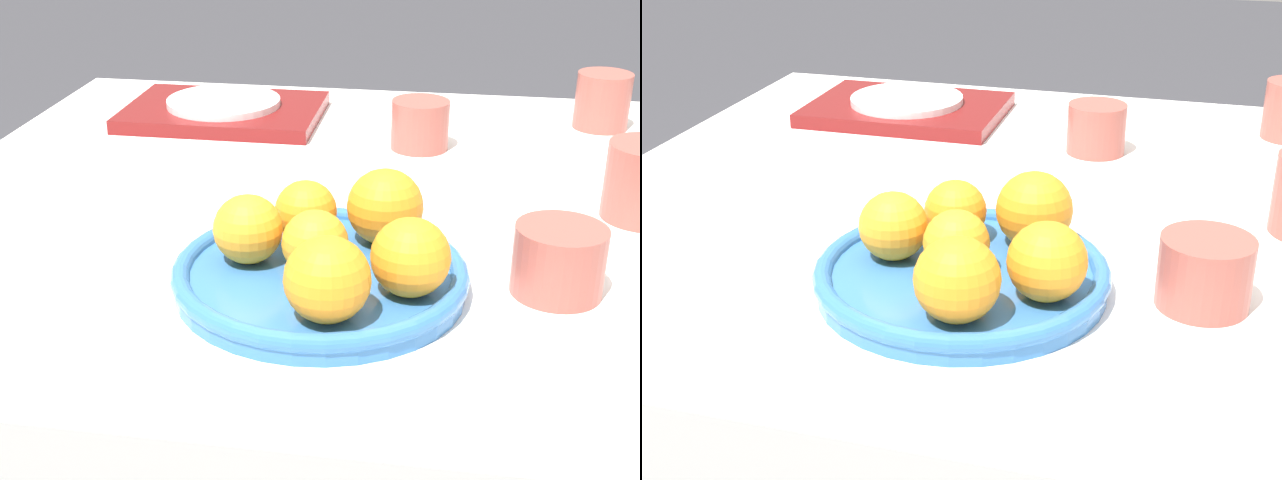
{
  "view_description": "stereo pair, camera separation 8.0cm",
  "coord_description": "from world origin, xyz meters",
  "views": [
    {
      "loc": [
        -0.01,
        -0.95,
        1.13
      ],
      "look_at": [
        -0.13,
        -0.23,
        0.8
      ],
      "focal_mm": 50.0,
      "sensor_mm": 36.0,
      "label": 1
    },
    {
      "loc": [
        0.07,
        -0.93,
        1.13
      ],
      "look_at": [
        -0.13,
        -0.23,
        0.8
      ],
      "focal_mm": 50.0,
      "sensor_mm": 36.0,
      "label": 2
    }
  ],
  "objects": [
    {
      "name": "orange_1",
      "position": [
        -0.08,
        -0.16,
        0.8
      ],
      "size": [
        0.07,
        0.07,
        0.07
      ],
      "color": "orange",
      "rests_on": "fruit_platter"
    },
    {
      "name": "fruit_platter",
      "position": [
        -0.13,
        -0.23,
        0.76
      ],
      "size": [
        0.27,
        0.27,
        0.03
      ],
      "color": "#336BAD",
      "rests_on": "table"
    },
    {
      "name": "cup_3",
      "position": [
        0.08,
        -0.2,
        0.78
      ],
      "size": [
        0.08,
        0.08,
        0.07
      ],
      "color": "#9E4C42",
      "rests_on": "table"
    },
    {
      "name": "orange_4",
      "position": [
        -0.2,
        -0.22,
        0.8
      ],
      "size": [
        0.07,
        0.07,
        0.07
      ],
      "color": "orange",
      "rests_on": "fruit_platter"
    },
    {
      "name": "cup_1",
      "position": [
        0.18,
        0.32,
        0.79
      ],
      "size": [
        0.08,
        0.08,
        0.08
      ],
      "color": "#9E4C42",
      "rests_on": "table"
    },
    {
      "name": "orange_2",
      "position": [
        -0.11,
        -0.32,
        0.8
      ],
      "size": [
        0.07,
        0.07,
        0.07
      ],
      "color": "orange",
      "rests_on": "fruit_platter"
    },
    {
      "name": "orange_5",
      "position": [
        -0.16,
        -0.17,
        0.8
      ],
      "size": [
        0.06,
        0.06,
        0.06
      ],
      "color": "orange",
      "rests_on": "fruit_platter"
    },
    {
      "name": "orange_3",
      "position": [
        -0.05,
        -0.26,
        0.8
      ],
      "size": [
        0.07,
        0.07,
        0.07
      ],
      "color": "orange",
      "rests_on": "fruit_platter"
    },
    {
      "name": "serving_tray",
      "position": [
        -0.36,
        0.28,
        0.76
      ],
      "size": [
        0.28,
        0.2,
        0.02
      ],
      "color": "maroon",
      "rests_on": "table"
    },
    {
      "name": "table",
      "position": [
        0.0,
        0.0,
        0.37
      ],
      "size": [
        1.27,
        0.93,
        0.75
      ],
      "color": "white",
      "rests_on": "ground_plane"
    },
    {
      "name": "cup_0",
      "position": [
        -0.07,
        0.19,
        0.78
      ],
      "size": [
        0.08,
        0.08,
        0.07
      ],
      "color": "#9E4C42",
      "rests_on": "table"
    },
    {
      "name": "orange_0",
      "position": [
        -0.14,
        -0.24,
        0.8
      ],
      "size": [
        0.06,
        0.06,
        0.06
      ],
      "color": "orange",
      "rests_on": "fruit_platter"
    },
    {
      "name": "side_plate",
      "position": [
        -0.36,
        0.28,
        0.77
      ],
      "size": [
        0.17,
        0.17,
        0.01
      ],
      "color": "white",
      "rests_on": "serving_tray"
    }
  ]
}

